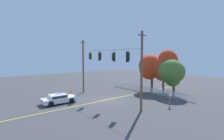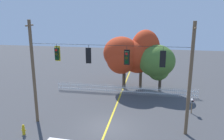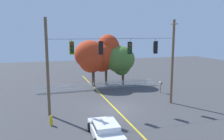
{
  "view_description": "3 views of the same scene",
  "coord_description": "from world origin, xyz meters",
  "px_view_note": "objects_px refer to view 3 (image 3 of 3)",
  "views": [
    {
      "loc": [
        17.78,
        -13.71,
        5.86
      ],
      "look_at": [
        -0.73,
        1.61,
        3.98
      ],
      "focal_mm": 26.81,
      "sensor_mm": 36.0,
      "label": 1
    },
    {
      "loc": [
        3.4,
        -17.08,
        9.35
      ],
      "look_at": [
        0.07,
        1.7,
        4.41
      ],
      "focal_mm": 37.61,
      "sensor_mm": 36.0,
      "label": 2
    },
    {
      "loc": [
        -6.65,
        -20.07,
        7.31
      ],
      "look_at": [
        0.11,
        1.38,
        3.59
      ],
      "focal_mm": 36.41,
      "sensor_mm": 36.0,
      "label": 3
    }
  ],
  "objects_px": {
    "parked_car": "(105,129)",
    "traffic_signal_southbound_primary": "(130,48)",
    "autumn_maple_mid": "(105,55)",
    "autumn_oak_far_east": "(120,61)",
    "traffic_signal_westbound_side": "(155,47)",
    "autumn_maple_near_fence": "(91,57)",
    "roadside_mailbox": "(160,84)",
    "traffic_signal_eastbound_side": "(72,48)",
    "fire_hydrant": "(51,120)",
    "traffic_signal_northbound_primary": "(101,48)"
  },
  "relations": [
    {
      "from": "traffic_signal_eastbound_side",
      "to": "autumn_maple_near_fence",
      "type": "relative_size",
      "value": 0.22
    },
    {
      "from": "autumn_oak_far_east",
      "to": "fire_hydrant",
      "type": "xyz_separation_m",
      "value": [
        -10.05,
        -11.89,
        -3.01
      ]
    },
    {
      "from": "traffic_signal_southbound_primary",
      "to": "fire_hydrant",
      "type": "height_order",
      "value": "traffic_signal_southbound_primary"
    },
    {
      "from": "traffic_signal_eastbound_side",
      "to": "parked_car",
      "type": "height_order",
      "value": "traffic_signal_eastbound_side"
    },
    {
      "from": "roadside_mailbox",
      "to": "parked_car",
      "type": "bearing_deg",
      "value": -135.37
    },
    {
      "from": "traffic_signal_eastbound_side",
      "to": "fire_hydrant",
      "type": "xyz_separation_m",
      "value": [
        -2.11,
        -2.28,
        -5.57
      ]
    },
    {
      "from": "traffic_signal_eastbound_side",
      "to": "fire_hydrant",
      "type": "height_order",
      "value": "traffic_signal_eastbound_side"
    },
    {
      "from": "roadside_mailbox",
      "to": "fire_hydrant",
      "type": "bearing_deg",
      "value": -154.84
    },
    {
      "from": "traffic_signal_westbound_side",
      "to": "autumn_maple_near_fence",
      "type": "distance_m",
      "value": 10.87
    },
    {
      "from": "autumn_maple_mid",
      "to": "traffic_signal_southbound_primary",
      "type": "bearing_deg",
      "value": -92.42
    },
    {
      "from": "parked_car",
      "to": "roadside_mailbox",
      "type": "xyz_separation_m",
      "value": [
        9.72,
        9.6,
        0.53
      ]
    },
    {
      "from": "autumn_maple_near_fence",
      "to": "autumn_oak_far_east",
      "type": "bearing_deg",
      "value": -2.18
    },
    {
      "from": "autumn_maple_mid",
      "to": "autumn_oak_far_east",
      "type": "relative_size",
      "value": 1.29
    },
    {
      "from": "parked_car",
      "to": "traffic_signal_southbound_primary",
      "type": "bearing_deg",
      "value": 54.23
    },
    {
      "from": "traffic_signal_southbound_primary",
      "to": "autumn_maple_mid",
      "type": "xyz_separation_m",
      "value": [
        0.45,
        10.66,
        -1.67
      ]
    },
    {
      "from": "traffic_signal_eastbound_side",
      "to": "parked_car",
      "type": "bearing_deg",
      "value": -75.8
    },
    {
      "from": "autumn_oak_far_east",
      "to": "parked_car",
      "type": "xyz_separation_m",
      "value": [
        -6.51,
        -15.26,
        -2.82
      ]
    },
    {
      "from": "autumn_maple_mid",
      "to": "fire_hydrant",
      "type": "xyz_separation_m",
      "value": [
        -8.06,
        -12.94,
        -3.78
      ]
    },
    {
      "from": "autumn_oak_far_east",
      "to": "traffic_signal_southbound_primary",
      "type": "bearing_deg",
      "value": -104.27
    },
    {
      "from": "fire_hydrant",
      "to": "autumn_oak_far_east",
      "type": "bearing_deg",
      "value": 49.78
    },
    {
      "from": "autumn_oak_far_east",
      "to": "roadside_mailbox",
      "type": "relative_size",
      "value": 3.94
    },
    {
      "from": "autumn_oak_far_east",
      "to": "roadside_mailbox",
      "type": "xyz_separation_m",
      "value": [
        3.21,
        -5.66,
        -2.28
      ]
    },
    {
      "from": "autumn_oak_far_east",
      "to": "fire_hydrant",
      "type": "bearing_deg",
      "value": -130.22
    },
    {
      "from": "traffic_signal_southbound_primary",
      "to": "traffic_signal_eastbound_side",
      "type": "bearing_deg",
      "value": 180.0
    },
    {
      "from": "traffic_signal_westbound_side",
      "to": "fire_hydrant",
      "type": "bearing_deg",
      "value": -167.55
    },
    {
      "from": "autumn_maple_near_fence",
      "to": "fire_hydrant",
      "type": "bearing_deg",
      "value": -115.92
    },
    {
      "from": "autumn_oak_far_east",
      "to": "parked_car",
      "type": "relative_size",
      "value": 1.3
    },
    {
      "from": "traffic_signal_southbound_primary",
      "to": "parked_car",
      "type": "relative_size",
      "value": 0.35
    },
    {
      "from": "traffic_signal_southbound_primary",
      "to": "fire_hydrant",
      "type": "xyz_separation_m",
      "value": [
        -7.61,
        -2.28,
        -5.45
      ]
    },
    {
      "from": "traffic_signal_westbound_side",
      "to": "autumn_oak_far_east",
      "type": "relative_size",
      "value": 0.27
    },
    {
      "from": "traffic_signal_eastbound_side",
      "to": "autumn_maple_near_fence",
      "type": "distance_m",
      "value": 10.63
    },
    {
      "from": "traffic_signal_northbound_primary",
      "to": "traffic_signal_westbound_side",
      "type": "bearing_deg",
      "value": -0.0
    },
    {
      "from": "traffic_signal_northbound_primary",
      "to": "traffic_signal_southbound_primary",
      "type": "distance_m",
      "value": 2.91
    },
    {
      "from": "autumn_oak_far_east",
      "to": "fire_hydrant",
      "type": "relative_size",
      "value": 6.6
    },
    {
      "from": "traffic_signal_westbound_side",
      "to": "roadside_mailbox",
      "type": "distance_m",
      "value": 6.88
    },
    {
      "from": "traffic_signal_westbound_side",
      "to": "autumn_maple_near_fence",
      "type": "bearing_deg",
      "value": 114.15
    },
    {
      "from": "traffic_signal_southbound_primary",
      "to": "autumn_maple_mid",
      "type": "height_order",
      "value": "autumn_maple_mid"
    },
    {
      "from": "traffic_signal_eastbound_side",
      "to": "traffic_signal_westbound_side",
      "type": "relative_size",
      "value": 0.92
    },
    {
      "from": "autumn_maple_mid",
      "to": "autumn_oak_far_east",
      "type": "height_order",
      "value": "autumn_maple_mid"
    },
    {
      "from": "traffic_signal_northbound_primary",
      "to": "fire_hydrant",
      "type": "relative_size",
      "value": 1.7
    },
    {
      "from": "traffic_signal_southbound_primary",
      "to": "roadside_mailbox",
      "type": "bearing_deg",
      "value": 34.93
    },
    {
      "from": "autumn_maple_mid",
      "to": "fire_hydrant",
      "type": "height_order",
      "value": "autumn_maple_mid"
    },
    {
      "from": "parked_car",
      "to": "roadside_mailbox",
      "type": "height_order",
      "value": "roadside_mailbox"
    },
    {
      "from": "roadside_mailbox",
      "to": "traffic_signal_northbound_primary",
      "type": "bearing_deg",
      "value": -155.15
    },
    {
      "from": "traffic_signal_northbound_primary",
      "to": "roadside_mailbox",
      "type": "bearing_deg",
      "value": 24.85
    },
    {
      "from": "traffic_signal_westbound_side",
      "to": "roadside_mailbox",
      "type": "bearing_deg",
      "value": 52.74
    },
    {
      "from": "traffic_signal_southbound_primary",
      "to": "autumn_oak_far_east",
      "type": "bearing_deg",
      "value": 75.73
    },
    {
      "from": "traffic_signal_eastbound_side",
      "to": "traffic_signal_westbound_side",
      "type": "height_order",
      "value": "same"
    },
    {
      "from": "traffic_signal_southbound_primary",
      "to": "roadside_mailbox",
      "type": "xyz_separation_m",
      "value": [
        5.65,
        3.95,
        -4.73
      ]
    },
    {
      "from": "traffic_signal_southbound_primary",
      "to": "parked_car",
      "type": "xyz_separation_m",
      "value": [
        -4.07,
        -5.65,
        -5.26
      ]
    }
  ]
}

